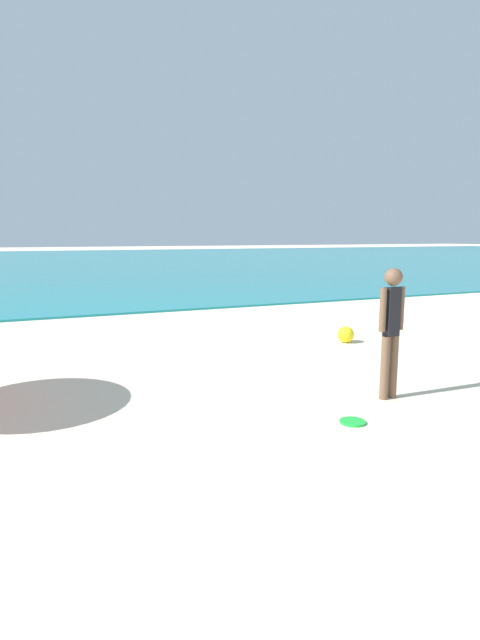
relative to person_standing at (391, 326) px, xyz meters
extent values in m
cube|color=teal|center=(-1.54, 38.38, -0.93)|extent=(160.00, 60.00, 0.06)
cylinder|color=brown|center=(0.07, 0.01, -0.54)|extent=(0.11, 0.11, 0.82)
cylinder|color=brown|center=(-0.07, -0.01, -0.54)|extent=(0.11, 0.11, 0.82)
cube|color=black|center=(0.00, 0.00, 0.18)|extent=(0.20, 0.13, 0.62)
sphere|color=brown|center=(0.00, 0.00, 0.61)|extent=(0.22, 0.22, 0.22)
cylinder|color=brown|center=(0.15, 0.01, 0.21)|extent=(0.08, 0.08, 0.55)
cylinder|color=brown|center=(-0.15, -0.01, 0.21)|extent=(0.08, 0.08, 0.55)
cylinder|color=green|center=(-0.95, -0.54, -0.94)|extent=(0.29, 0.29, 0.03)
sphere|color=yellow|center=(1.54, 3.07, -0.80)|extent=(0.32, 0.32, 0.32)
camera|label=1|loc=(-4.29, -4.96, 1.12)|focal=28.31mm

